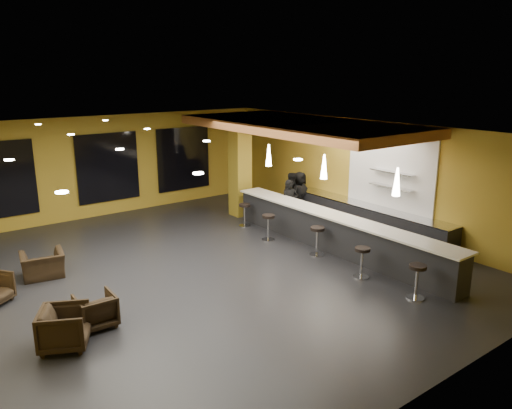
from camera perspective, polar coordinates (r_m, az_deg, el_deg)
floor at (r=13.10m, az=-5.71°, el=-7.54°), size 12.00×13.00×0.10m
ceiling at (r=12.19m, az=-6.15°, el=8.30°), size 12.00×13.00×0.10m
wall_back at (r=18.32m, az=-16.70°, el=4.28°), size 12.00×0.10×3.50m
wall_front at (r=7.99m, az=19.77°, el=-9.56°), size 12.00×0.10×3.50m
wall_right at (r=16.40m, az=12.45°, el=3.37°), size 0.10×13.00×3.50m
wood_soffit at (r=15.39m, az=4.87°, el=8.99°), size 3.60×8.00×0.28m
window_center at (r=18.23m, az=-16.56°, el=4.08°), size 2.20×0.06×2.40m
window_right at (r=19.46m, az=-8.28°, el=5.20°), size 2.20×0.06×2.40m
tile_backsplash at (r=15.67m, az=15.06°, el=3.61°), size 0.06×3.20×2.40m
bar_counter at (r=14.34m, az=8.93°, el=-3.30°), size 0.60×8.00×1.00m
bar_top at (r=14.18m, az=9.01°, el=-1.28°), size 0.78×8.10×0.05m
prep_counter at (r=16.10m, az=12.60°, el=-1.70°), size 0.70×6.00×0.86m
prep_top at (r=15.98m, az=12.70°, el=-0.13°), size 0.72×6.00×0.03m
wall_shelf_lower at (r=15.52m, az=15.22°, el=1.98°), size 0.30×1.50×0.03m
wall_shelf_upper at (r=15.43m, az=15.33°, el=3.61°), size 0.30×1.50×0.03m
column at (r=17.42m, az=-1.84°, el=4.38°), size 0.60×0.60×3.50m
pendant_0 at (r=12.61m, az=15.80°, el=2.51°), size 0.20×0.20×0.70m
pendant_1 at (r=14.22m, az=7.78°, el=4.30°), size 0.20×0.20×0.70m
pendant_2 at (r=16.05m, az=1.47°, el=5.65°), size 0.20×0.20×0.70m
staff_a at (r=16.38m, az=3.87°, el=0.16°), size 0.65×0.53×1.55m
staff_b at (r=17.17m, az=4.23°, el=0.97°), size 0.93×0.81×1.62m
staff_c at (r=17.49m, az=4.99°, el=1.18°), size 0.88×0.68×1.60m
armchair_a at (r=10.08m, az=-21.05°, el=-13.01°), size 1.14×1.13×0.78m
armchair_b at (r=10.65m, az=-17.84°, el=-11.45°), size 0.75×0.77×0.68m
armchair_d at (r=13.49m, az=-23.19°, el=-6.36°), size 1.12×1.02×0.64m
bar_stool_0 at (r=11.78m, az=17.93°, el=-7.91°), size 0.41×0.41×0.81m
bar_stool_1 at (r=12.59m, az=12.02°, el=-6.06°), size 0.40×0.40×0.78m
bar_stool_2 at (r=13.88m, az=7.01°, el=-3.75°), size 0.41×0.41×0.82m
bar_stool_3 at (r=15.01m, az=1.42°, el=-2.25°), size 0.40×0.40×0.79m
bar_stool_4 at (r=16.36m, az=-1.31°, el=-0.86°), size 0.38×0.38×0.76m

